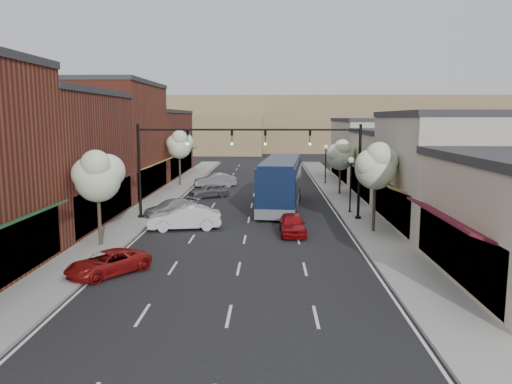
# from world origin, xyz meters

# --- Properties ---
(ground) EXTENTS (160.00, 160.00, 0.00)m
(ground) POSITION_xyz_m (0.00, 0.00, 0.00)
(ground) COLOR black
(ground) RESTS_ON ground
(sidewalk_left) EXTENTS (2.80, 73.00, 0.15)m
(sidewalk_left) POSITION_xyz_m (-8.40, 18.50, 0.07)
(sidewalk_left) COLOR gray
(sidewalk_left) RESTS_ON ground
(sidewalk_right) EXTENTS (2.80, 73.00, 0.15)m
(sidewalk_right) POSITION_xyz_m (8.40, 18.50, 0.07)
(sidewalk_right) COLOR gray
(sidewalk_right) RESTS_ON ground
(curb_left) EXTENTS (0.25, 73.00, 0.17)m
(curb_left) POSITION_xyz_m (-7.00, 18.50, 0.07)
(curb_left) COLOR gray
(curb_left) RESTS_ON ground
(curb_right) EXTENTS (0.25, 73.00, 0.17)m
(curb_right) POSITION_xyz_m (7.00, 18.50, 0.07)
(curb_right) COLOR gray
(curb_right) RESTS_ON ground
(bldg_left_midnear) EXTENTS (10.14, 14.10, 9.40)m
(bldg_left_midnear) POSITION_xyz_m (-14.23, 6.00, 4.66)
(bldg_left_midnear) COLOR maroon
(bldg_left_midnear) RESTS_ON ground
(bldg_left_midfar) EXTENTS (10.14, 14.10, 10.90)m
(bldg_left_midfar) POSITION_xyz_m (-14.24, 20.00, 5.40)
(bldg_left_midfar) COLOR maroon
(bldg_left_midfar) RESTS_ON ground
(bldg_left_far) EXTENTS (10.14, 18.10, 8.40)m
(bldg_left_far) POSITION_xyz_m (-14.22, 36.00, 4.16)
(bldg_left_far) COLOR maroon
(bldg_left_far) RESTS_ON ground
(bldg_right_midnear) EXTENTS (9.14, 12.10, 7.90)m
(bldg_right_midnear) POSITION_xyz_m (13.72, 6.00, 3.91)
(bldg_right_midnear) COLOR #BAAE9F
(bldg_right_midnear) RESTS_ON ground
(bldg_right_midfar) EXTENTS (9.14, 12.10, 6.40)m
(bldg_right_midfar) POSITION_xyz_m (13.70, 18.00, 3.17)
(bldg_right_midfar) COLOR #C2B19A
(bldg_right_midfar) RESTS_ON ground
(bldg_right_far) EXTENTS (9.14, 16.10, 7.40)m
(bldg_right_far) POSITION_xyz_m (13.71, 32.00, 3.66)
(bldg_right_far) COLOR #BAAE9F
(bldg_right_far) RESTS_ON ground
(hill_far) EXTENTS (120.00, 30.00, 12.00)m
(hill_far) POSITION_xyz_m (0.00, 90.00, 6.00)
(hill_far) COLOR #7A6647
(hill_far) RESTS_ON ground
(hill_near) EXTENTS (50.00, 20.00, 8.00)m
(hill_near) POSITION_xyz_m (-25.00, 78.00, 4.00)
(hill_near) COLOR #7A6647
(hill_near) RESTS_ON ground
(signal_mast_right) EXTENTS (8.22, 0.46, 7.00)m
(signal_mast_right) POSITION_xyz_m (5.62, 8.00, 4.62)
(signal_mast_right) COLOR black
(signal_mast_right) RESTS_ON ground
(signal_mast_left) EXTENTS (8.22, 0.46, 7.00)m
(signal_mast_left) POSITION_xyz_m (-5.62, 8.00, 4.62)
(signal_mast_left) COLOR black
(signal_mast_left) RESTS_ON ground
(tree_right_near) EXTENTS (2.85, 2.65, 5.95)m
(tree_right_near) POSITION_xyz_m (8.35, 3.94, 4.45)
(tree_right_near) COLOR #47382B
(tree_right_near) RESTS_ON ground
(tree_right_far) EXTENTS (2.85, 2.65, 5.43)m
(tree_right_far) POSITION_xyz_m (8.35, 19.94, 3.99)
(tree_right_far) COLOR #47382B
(tree_right_far) RESTS_ON ground
(tree_left_near) EXTENTS (2.85, 2.65, 5.69)m
(tree_left_near) POSITION_xyz_m (-8.25, -0.06, 4.22)
(tree_left_near) COLOR #47382B
(tree_left_near) RESTS_ON ground
(tree_left_far) EXTENTS (2.85, 2.65, 6.13)m
(tree_left_far) POSITION_xyz_m (-8.25, 25.94, 4.60)
(tree_left_far) COLOR #47382B
(tree_left_far) RESTS_ON ground
(lamp_post_near) EXTENTS (0.44, 0.44, 4.44)m
(lamp_post_near) POSITION_xyz_m (7.80, 10.50, 3.01)
(lamp_post_near) COLOR black
(lamp_post_near) RESTS_ON ground
(lamp_post_far) EXTENTS (0.44, 0.44, 4.44)m
(lamp_post_far) POSITION_xyz_m (7.80, 28.00, 3.01)
(lamp_post_far) COLOR black
(lamp_post_far) RESTS_ON ground
(coach_bus) EXTENTS (4.11, 13.47, 4.05)m
(coach_bus) POSITION_xyz_m (2.49, 13.39, 2.10)
(coach_bus) COLOR #0E1A38
(coach_bus) RESTS_ON ground
(red_hatchback) EXTENTS (1.71, 4.05, 1.37)m
(red_hatchback) POSITION_xyz_m (3.00, 3.41, 0.68)
(red_hatchback) COLOR maroon
(red_hatchback) RESTS_ON ground
(parked_car_a) EXTENTS (4.07, 4.40, 1.15)m
(parked_car_a) POSITION_xyz_m (-6.20, -5.13, 0.57)
(parked_car_a) COLOR maroon
(parked_car_a) RESTS_ON ground
(parked_car_b) EXTENTS (5.08, 2.50, 1.60)m
(parked_car_b) POSITION_xyz_m (-4.20, 4.71, 0.80)
(parked_car_b) COLOR beige
(parked_car_b) RESTS_ON ground
(parked_car_c) EXTENTS (4.45, 4.32, 1.28)m
(parked_car_c) POSITION_xyz_m (-5.98, 9.21, 0.64)
(parked_car_c) COLOR #9A9A9F
(parked_car_c) RESTS_ON ground
(parked_car_d) EXTENTS (4.06, 3.27, 1.30)m
(parked_car_d) POSITION_xyz_m (-4.20, 18.15, 0.65)
(parked_car_d) COLOR #525559
(parked_car_d) RESTS_ON ground
(parked_car_e) EXTENTS (4.72, 2.58, 1.48)m
(parked_car_e) POSITION_xyz_m (-4.38, 25.49, 0.74)
(parked_car_e) COLOR #939398
(parked_car_e) RESTS_ON ground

